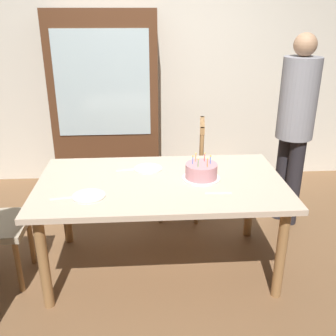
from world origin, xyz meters
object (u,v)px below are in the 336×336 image
Objects in this scene: dining_table at (161,191)px; china_cabinet at (106,104)px; chair_spindle_back at (183,171)px; plate_far_side at (148,169)px; birthday_cake at (201,172)px; plate_near_celebrant at (89,196)px; person_guest at (295,121)px.

china_cabinet is (-0.51, 1.56, 0.30)m from dining_table.
china_cabinet is (-0.76, 0.74, 0.49)m from chair_spindle_back.
china_cabinet is (-0.42, 1.33, 0.21)m from plate_far_side.
birthday_cake is 0.82m from plate_near_celebrant.
plate_near_celebrant is 1.93m from person_guest.
china_cabinet is (-0.81, 1.54, 0.16)m from birthday_cake.
plate_far_side is at bearing -161.79° from person_guest.
person_guest reaches higher than dining_table.
plate_far_side is 0.12× the size of china_cabinet.
person_guest is at bearing 27.29° from plate_near_celebrant.
dining_table is at bearing -176.36° from birthday_cake.
chair_spindle_back reaches higher than plate_near_celebrant.
china_cabinet reaches higher than plate_near_celebrant.
plate_far_side is at bearing -119.48° from chair_spindle_back.
plate_far_side is at bearing 48.28° from plate_near_celebrant.
person_guest reaches higher than plate_far_side.
chair_spindle_back is 1.11m from person_guest.
china_cabinet is at bearing 107.66° from plate_far_side.
chair_spindle_back is at bearing 93.53° from birthday_cake.
person_guest is at bearing 34.66° from birthday_cake.
chair_spindle_back is at bearing 73.30° from dining_table.
chair_spindle_back is at bearing -44.35° from china_cabinet.
birthday_cake is at bearing -145.34° from person_guest.
chair_spindle_back is (0.33, 0.59, -0.28)m from plate_far_side.
chair_spindle_back is at bearing 54.75° from plate_near_celebrant.
dining_table is at bearing -68.38° from plate_far_side.
plate_near_celebrant and plate_far_side have the same top height.
chair_spindle_back is 0.55× the size of person_guest.
dining_table is at bearing 24.64° from plate_near_celebrant.
plate_near_celebrant is at bearing -162.74° from birthday_cake.
plate_near_celebrant is at bearing -152.71° from person_guest.
person_guest reaches higher than chair_spindle_back.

